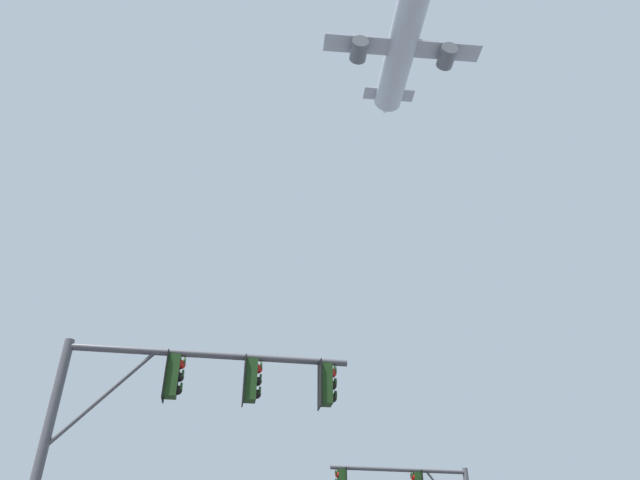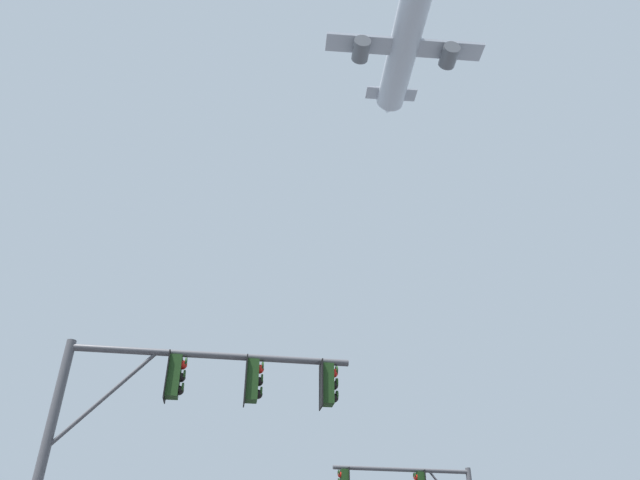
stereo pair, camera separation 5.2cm
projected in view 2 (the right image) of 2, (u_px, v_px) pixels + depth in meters
name	position (u px, v px, depth m)	size (l,w,h in m)	color
signal_pole_near	(173.00, 413.00, 11.82)	(6.07, 1.20, 6.36)	#4C4C51
airplane	(404.00, 41.00, 59.00)	(16.46, 21.30, 5.81)	#B7BCC6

